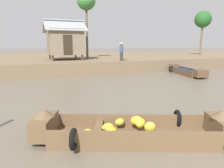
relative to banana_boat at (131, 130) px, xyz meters
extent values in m
plane|color=#665B4C|center=(0.52, 5.65, -0.28)|extent=(300.00, 300.00, 0.00)
cube|color=#756047|center=(0.52, 21.53, 0.26)|extent=(160.00, 20.00, 1.08)
cube|color=brown|center=(0.02, -0.01, -0.22)|extent=(4.32, 2.79, 0.12)
cube|color=brown|center=(0.25, 0.53, 0.03)|extent=(3.86, 1.71, 0.38)
cube|color=brown|center=(-0.21, -0.55, 0.03)|extent=(3.86, 1.71, 0.38)
cube|color=brown|center=(2.15, -0.92, 0.10)|extent=(0.85, 1.16, 0.52)
cone|color=brown|center=(2.15, -0.92, 0.46)|extent=(0.73, 0.73, 0.20)
cube|color=brown|center=(-2.11, 0.90, 0.10)|extent=(0.85, 1.16, 0.52)
cone|color=brown|center=(-2.11, 0.90, 0.46)|extent=(0.73, 0.73, 0.20)
cube|color=brown|center=(-0.80, 0.34, 0.05)|extent=(0.63, 1.11, 0.05)
torus|color=black|center=(1.58, 0.09, 0.07)|extent=(0.31, 0.53, 0.52)
torus|color=black|center=(-1.54, -0.11, 0.07)|extent=(0.31, 0.53, 0.52)
ellipsoid|color=gold|center=(-0.59, 0.02, 0.12)|extent=(0.38, 0.39, 0.24)
ellipsoid|color=yellow|center=(-0.58, -0.08, 0.10)|extent=(0.36, 0.37, 0.22)
ellipsoid|color=yellow|center=(-0.57, 0.25, 0.09)|extent=(0.38, 0.29, 0.19)
ellipsoid|color=yellow|center=(0.29, 0.01, 0.15)|extent=(0.39, 0.36, 0.25)
ellipsoid|color=yellow|center=(0.27, 0.20, 0.15)|extent=(0.38, 0.33, 0.25)
ellipsoid|color=gold|center=(-0.12, 0.46, 0.08)|extent=(0.30, 0.22, 0.21)
ellipsoid|color=yellow|center=(-1.13, 0.15, 0.04)|extent=(0.27, 0.32, 0.19)
ellipsoid|color=gold|center=(0.39, -0.30, 0.14)|extent=(0.34, 0.29, 0.28)
cube|color=brown|center=(9.91, 9.15, -0.22)|extent=(1.98, 4.20, 0.12)
cube|color=brown|center=(10.39, 9.04, 0.02)|extent=(1.01, 3.97, 0.36)
cube|color=brown|center=(9.42, 9.26, 0.02)|extent=(1.01, 3.97, 0.36)
cube|color=#234C9E|center=(10.39, 9.04, 0.23)|extent=(1.03, 3.97, 0.05)
cube|color=#234C9E|center=(9.42, 9.26, 0.23)|extent=(1.03, 3.97, 0.05)
cube|color=brown|center=(9.37, 6.89, 0.12)|extent=(1.02, 0.78, 0.55)
cone|color=brown|center=(9.37, 6.89, 0.49)|extent=(0.67, 0.67, 0.20)
cube|color=brown|center=(10.44, 11.41, 0.12)|extent=(1.02, 0.78, 0.55)
cone|color=brown|center=(10.44, 11.41, 0.49)|extent=(0.67, 0.67, 0.20)
cube|color=brown|center=(10.11, 9.99, 0.04)|extent=(0.98, 0.42, 0.05)
torus|color=black|center=(10.19, 7.68, 0.06)|extent=(0.53, 0.24, 0.52)
torus|color=black|center=(9.62, 10.62, 0.06)|extent=(0.53, 0.24, 0.52)
cylinder|color=#4C3826|center=(-0.48, 14.24, 1.05)|extent=(0.16, 0.16, 0.49)
cylinder|color=#4C3826|center=(2.18, 14.24, 1.05)|extent=(0.16, 0.16, 0.49)
cylinder|color=#4C3826|center=(-0.48, 17.19, 1.05)|extent=(0.16, 0.16, 0.49)
cylinder|color=#4C3826|center=(2.18, 17.19, 1.05)|extent=(0.16, 0.16, 0.49)
cube|color=#7A6B56|center=(0.85, 15.71, 2.48)|extent=(3.06, 3.35, 2.38)
cube|color=#2D2319|center=(0.85, 14.02, 2.19)|extent=(0.80, 0.04, 1.80)
cube|color=#9399A0|center=(0.85, 14.88, 3.99)|extent=(3.76, 2.16, 1.16)
cube|color=#9399A0|center=(0.85, 16.55, 3.99)|extent=(3.76, 2.16, 1.16)
cylinder|color=brown|center=(20.53, 18.15, 3.07)|extent=(0.24, 0.24, 4.54)
sphere|color=#235623|center=(20.53, 18.15, 5.74)|extent=(2.28, 2.28, 2.28)
cylinder|color=brown|center=(3.47, 17.21, 3.57)|extent=(0.24, 0.24, 5.55)
sphere|color=#387533|center=(3.47, 17.21, 6.75)|extent=(1.94, 1.94, 1.94)
cylinder|color=#332D28|center=(5.36, 12.38, 1.17)|extent=(0.28, 0.28, 0.75)
cylinder|color=#384C70|center=(5.36, 12.38, 1.85)|extent=(0.34, 0.34, 0.60)
sphere|color=#9E7556|center=(5.36, 12.38, 2.27)|extent=(0.22, 0.22, 0.22)
cone|color=tan|center=(5.36, 12.38, 2.39)|extent=(0.44, 0.44, 0.14)
camera|label=1|loc=(-2.32, -4.43, 2.20)|focal=32.33mm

